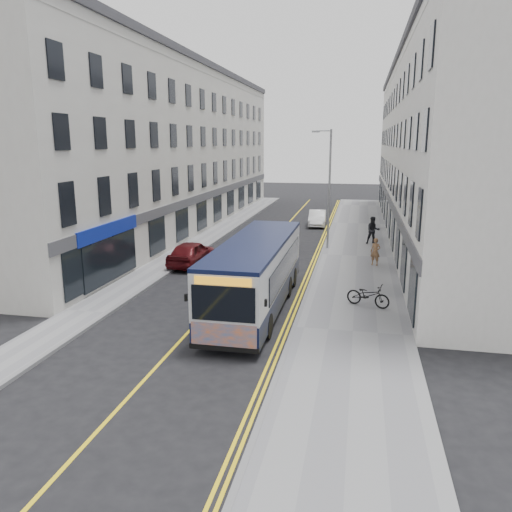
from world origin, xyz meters
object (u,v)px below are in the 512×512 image
at_px(city_bus, 256,272).
at_px(bicycle, 368,295).
at_px(streetlamp, 328,185).
at_px(pedestrian_far, 373,230).
at_px(car_maroon, 191,253).
at_px(car_white, 317,218).
at_px(pedestrian_near, 375,252).

relative_size(city_bus, bicycle, 5.51).
relative_size(streetlamp, pedestrian_far, 4.10).
relative_size(streetlamp, car_maroon, 1.84).
height_order(pedestrian_far, car_white, pedestrian_far).
xyz_separation_m(city_bus, bicycle, (4.80, 1.04, -1.07)).
bearing_deg(pedestrian_near, car_maroon, -149.71).
xyz_separation_m(bicycle, car_white, (-4.14, 21.95, 0.04)).
bearing_deg(pedestrian_far, city_bus, -118.07).
bearing_deg(city_bus, pedestrian_far, 70.90).
bearing_deg(bicycle, city_bus, 122.22).
distance_m(streetlamp, pedestrian_far, 4.98).
height_order(city_bus, bicycle, city_bus).
xyz_separation_m(city_bus, car_maroon, (-5.42, 7.08, -0.96)).
bearing_deg(streetlamp, car_white, 98.56).
bearing_deg(bicycle, pedestrian_far, 18.10).
relative_size(pedestrian_far, car_maroon, 0.45).
bearing_deg(car_white, car_maroon, -113.97).
xyz_separation_m(pedestrian_near, car_white, (-4.62, 14.13, -0.25)).
xyz_separation_m(streetlamp, car_white, (-1.48, 9.87, -3.71)).
bearing_deg(car_white, streetlamp, -84.49).
bearing_deg(car_white, pedestrian_near, -74.94).
bearing_deg(streetlamp, bicycle, -77.59).
height_order(bicycle, pedestrian_far, pedestrian_far).
distance_m(pedestrian_near, car_white, 14.87).
bearing_deg(bicycle, car_white, 30.64).
height_order(bicycle, car_white, car_white).
bearing_deg(city_bus, streetlamp, 80.72).
height_order(streetlamp, pedestrian_near, streetlamp).
height_order(pedestrian_far, car_maroon, pedestrian_far).
relative_size(pedestrian_near, car_white, 0.40).
height_order(city_bus, pedestrian_near, city_bus).
bearing_deg(pedestrian_far, bicycle, -100.81).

